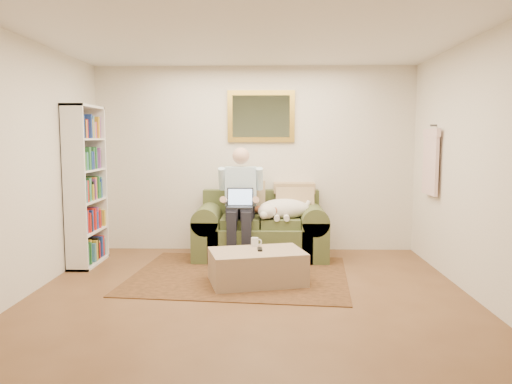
{
  "coord_description": "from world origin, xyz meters",
  "views": [
    {
      "loc": [
        0.18,
        -4.58,
        1.59
      ],
      "look_at": [
        0.05,
        1.39,
        0.95
      ],
      "focal_mm": 35.0,
      "sensor_mm": 36.0,
      "label": 1
    }
  ],
  "objects_px": {
    "bookshelf": "(86,186)",
    "coffee_mug": "(255,242)",
    "seated_man": "(240,204)",
    "laptop": "(240,202)",
    "sofa": "(261,235)",
    "sleeping_dog": "(284,209)",
    "ottoman": "(257,267)"
  },
  "relations": [
    {
      "from": "sofa",
      "to": "ottoman",
      "type": "bearing_deg",
      "value": -90.96
    },
    {
      "from": "seated_man",
      "to": "laptop",
      "type": "xyz_separation_m",
      "value": [
        -0.0,
        -0.07,
        0.04
      ]
    },
    {
      "from": "seated_man",
      "to": "coffee_mug",
      "type": "bearing_deg",
      "value": -76.13
    },
    {
      "from": "laptop",
      "to": "ottoman",
      "type": "distance_m",
      "value": 1.19
    },
    {
      "from": "sofa",
      "to": "bookshelf",
      "type": "bearing_deg",
      "value": -169.07
    },
    {
      "from": "seated_man",
      "to": "bookshelf",
      "type": "distance_m",
      "value": 1.96
    },
    {
      "from": "ottoman",
      "to": "sofa",
      "type": "bearing_deg",
      "value": 89.04
    },
    {
      "from": "sofa",
      "to": "bookshelf",
      "type": "height_order",
      "value": "bookshelf"
    },
    {
      "from": "ottoman",
      "to": "bookshelf",
      "type": "bearing_deg",
      "value": 159.41
    },
    {
      "from": "seated_man",
      "to": "ottoman",
      "type": "relative_size",
      "value": 1.46
    },
    {
      "from": "laptop",
      "to": "sleeping_dog",
      "type": "distance_m",
      "value": 0.6
    },
    {
      "from": "sofa",
      "to": "bookshelf",
      "type": "relative_size",
      "value": 0.88
    },
    {
      "from": "laptop",
      "to": "ottoman",
      "type": "xyz_separation_m",
      "value": [
        0.24,
        -1.01,
        -0.59
      ]
    },
    {
      "from": "seated_man",
      "to": "coffee_mug",
      "type": "relative_size",
      "value": 14.74
    },
    {
      "from": "ottoman",
      "to": "coffee_mug",
      "type": "bearing_deg",
      "value": 97.9
    },
    {
      "from": "bookshelf",
      "to": "laptop",
      "type": "bearing_deg",
      "value": 5.76
    },
    {
      "from": "ottoman",
      "to": "bookshelf",
      "type": "xyz_separation_m",
      "value": [
        -2.17,
        0.82,
        0.82
      ]
    },
    {
      "from": "laptop",
      "to": "ottoman",
      "type": "relative_size",
      "value": 0.34
    },
    {
      "from": "bookshelf",
      "to": "coffee_mug",
      "type": "bearing_deg",
      "value": -15.45
    },
    {
      "from": "laptop",
      "to": "bookshelf",
      "type": "height_order",
      "value": "bookshelf"
    },
    {
      "from": "laptop",
      "to": "bookshelf",
      "type": "distance_m",
      "value": 1.95
    },
    {
      "from": "ottoman",
      "to": "bookshelf",
      "type": "relative_size",
      "value": 0.5
    },
    {
      "from": "ottoman",
      "to": "sleeping_dog",
      "type": "bearing_deg",
      "value": 73.76
    },
    {
      "from": "sleeping_dog",
      "to": "seated_man",
      "type": "bearing_deg",
      "value": -172.87
    },
    {
      "from": "coffee_mug",
      "to": "bookshelf",
      "type": "distance_m",
      "value": 2.3
    },
    {
      "from": "seated_man",
      "to": "ottoman",
      "type": "distance_m",
      "value": 1.24
    },
    {
      "from": "seated_man",
      "to": "sofa",
      "type": "bearing_deg",
      "value": 31.45
    },
    {
      "from": "sofa",
      "to": "laptop",
      "type": "height_order",
      "value": "laptop"
    },
    {
      "from": "sofa",
      "to": "ottoman",
      "type": "relative_size",
      "value": 1.74
    },
    {
      "from": "sofa",
      "to": "coffee_mug",
      "type": "bearing_deg",
      "value": -92.93
    },
    {
      "from": "seated_man",
      "to": "coffee_mug",
      "type": "height_order",
      "value": "seated_man"
    },
    {
      "from": "seated_man",
      "to": "sleeping_dog",
      "type": "xyz_separation_m",
      "value": [
        0.58,
        0.07,
        -0.07
      ]
    }
  ]
}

